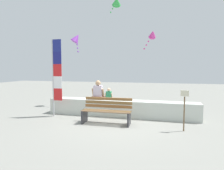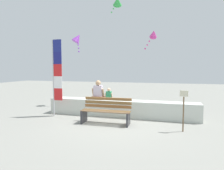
{
  "view_description": "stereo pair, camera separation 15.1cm",
  "coord_description": "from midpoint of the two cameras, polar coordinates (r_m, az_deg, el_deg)",
  "views": [
    {
      "loc": [
        1.71,
        -6.93,
        1.91
      ],
      "look_at": [
        -0.37,
        0.8,
        1.25
      ],
      "focal_mm": 32.12,
      "sensor_mm": 36.0,
      "label": 1
    },
    {
      "loc": [
        1.85,
        -6.89,
        1.91
      ],
      "look_at": [
        -0.37,
        0.8,
        1.25
      ],
      "focal_mm": 32.12,
      "sensor_mm": 36.0,
      "label": 2
    }
  ],
  "objects": [
    {
      "name": "person_adult",
      "position": [
        8.25,
        -4.5,
        -1.95
      ],
      "size": [
        0.51,
        0.38,
        0.78
      ],
      "color": "brown",
      "rests_on": "seawall_ledge"
    },
    {
      "name": "kite_magenta",
      "position": [
        10.36,
        11.01,
        13.98
      ],
      "size": [
        0.66,
        0.59,
        1.02
      ],
      "color": "#DB3D9E"
    },
    {
      "name": "ground_plane",
      "position": [
        7.39,
        0.55,
        -10.3
      ],
      "size": [
        40.0,
        40.0,
        0.0
      ],
      "primitive_type": "plane",
      "color": "gray"
    },
    {
      "name": "kite_green",
      "position": [
        11.06,
        0.85,
        22.64
      ],
      "size": [
        0.63,
        0.7,
        0.88
      ],
      "color": "green"
    },
    {
      "name": "seawall_ledge",
      "position": [
        8.07,
        1.99,
        -6.63
      ],
      "size": [
        6.0,
        0.62,
        0.65
      ],
      "primitive_type": "cube",
      "color": "silver",
      "rests_on": "ground"
    },
    {
      "name": "kite_purple",
      "position": [
        10.75,
        -10.5,
        12.96
      ],
      "size": [
        0.72,
        0.71,
        1.06
      ],
      "color": "purple"
    },
    {
      "name": "flag_banner",
      "position": [
        8.29,
        -16.2,
        3.29
      ],
      "size": [
        0.41,
        0.05,
        3.06
      ],
      "color": "#B7B7BC",
      "rests_on": "ground"
    },
    {
      "name": "park_bench",
      "position": [
        7.04,
        -2.11,
        -7.52
      ],
      "size": [
        1.73,
        0.65,
        0.88
      ],
      "color": "#826243",
      "rests_on": "ground"
    },
    {
      "name": "sign_post",
      "position": [
        6.47,
        19.27,
        -5.96
      ],
      "size": [
        0.24,
        0.05,
        1.26
      ],
      "color": "brown",
      "rests_on": "ground"
    },
    {
      "name": "person_child",
      "position": [
        8.12,
        -1.45,
        -2.9
      ],
      "size": [
        0.31,
        0.23,
        0.47
      ],
      "color": "#2C3E42",
      "rests_on": "seawall_ledge"
    }
  ]
}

